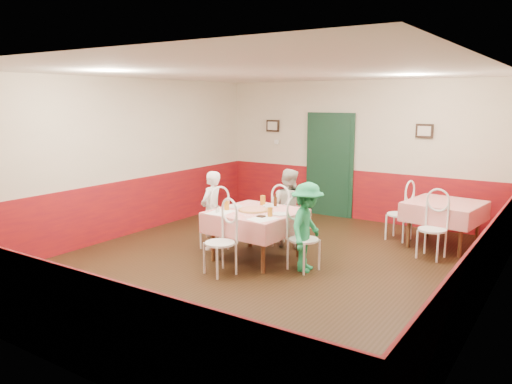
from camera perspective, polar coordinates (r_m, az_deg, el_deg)
The scene contains 39 objects.
floor at distance 7.53m, azimuth 1.08°, elevation -8.25°, with size 7.00×7.00×0.00m, color black.
ceiling at distance 7.14m, azimuth 1.16°, elevation 13.55°, with size 7.00×7.00×0.00m, color white.
back_wall at distance 10.31m, azimuth 11.61°, elevation 4.62°, with size 6.00×0.10×2.80m, color beige.
front_wall at distance 4.69m, azimuth -22.46°, elevation -2.91°, with size 6.00×0.10×2.80m, color beige.
left_wall at distance 9.15m, azimuth -15.00°, elevation 3.75°, with size 0.10×7.00×2.80m, color beige.
right_wall at distance 6.17m, azimuth 25.39°, elevation -0.06°, with size 0.10×7.00×2.80m, color beige.
wainscot_back at distance 10.43m, azimuth 11.40°, elevation -0.31°, with size 6.00×0.03×1.00m, color maroon.
wainscot_front at distance 4.97m, azimuth -21.57°, elevation -13.03°, with size 6.00×0.03×1.00m, color maroon.
wainscot_left at distance 9.29m, azimuth -14.67°, elevation -1.78°, with size 0.03×7.00×1.00m, color maroon.
wainscot_right at distance 6.38m, azimuth 24.61°, elevation -8.01°, with size 0.03×7.00×1.00m, color maroon.
door at distance 10.54m, azimuth 8.41°, elevation 2.93°, with size 0.96×0.06×2.10m, color black.
picture_left at distance 11.13m, azimuth 1.93°, elevation 7.57°, with size 0.32×0.03×0.26m, color black.
picture_right at distance 9.82m, azimuth 18.69°, elevation 6.63°, with size 0.32×0.03×0.26m, color black.
thermostat at distance 11.10m, azimuth 2.36°, elevation 5.75°, with size 0.10×0.03×0.10m, color white.
main_table at distance 7.67m, azimuth 0.00°, elevation -4.96°, with size 1.22×1.22×0.77m, color red.
second_table at distance 8.88m, azimuth 20.65°, elevation -3.50°, with size 1.12×1.12×0.77m, color red.
chair_left at distance 8.17m, azimuth -4.81°, elevation -3.49°, with size 0.42×0.42×0.90m, color white, non-canonical shape.
chair_right at distance 7.20m, azimuth 5.48°, elevation -5.44°, with size 0.42×0.42×0.90m, color white, non-canonical shape.
chair_far at distance 8.33m, azimuth 3.48°, elevation -3.20°, with size 0.42×0.42×0.90m, color white, non-canonical shape.
chair_near at distance 7.01m, azimuth -4.15°, elevation -5.85°, with size 0.42×0.42×0.90m, color white, non-canonical shape.
chair_second_a at distance 9.05m, azimuth 16.05°, elevation -2.49°, with size 0.42×0.42×0.90m, color white, non-canonical shape.
chair_second_b at distance 8.15m, azimuth 19.48°, elevation -4.10°, with size 0.42×0.42×0.90m, color white, non-canonical shape.
pizza at distance 7.57m, azimuth -0.29°, elevation -2.05°, with size 0.44×0.44×0.03m, color #B74723.
plate_left at distance 7.84m, azimuth -2.51°, elevation -1.67°, with size 0.25×0.25×0.01m, color white.
plate_right at distance 7.33m, azimuth 2.78°, elevation -2.54°, with size 0.25×0.25×0.01m, color white.
plate_far at distance 7.90m, azimuth 1.66°, elevation -1.57°, with size 0.25×0.25×0.01m, color white.
glass_a at distance 7.63m, azimuth -3.37°, elevation -1.54°, with size 0.08×0.08×0.14m, color #BF7219.
glass_b at distance 7.19m, azimuth 1.62°, elevation -2.31°, with size 0.07×0.07×0.13m, color #BF7219.
glass_c at distance 7.98m, azimuth 0.77°, elevation -0.95°, with size 0.08×0.08×0.15m, color #BF7219.
beer_bottle at distance 7.83m, azimuth 2.23°, elevation -1.03°, with size 0.05×0.05×0.19m, color #381C0A.
shaker_a at distance 7.51m, azimuth -4.31°, elevation -1.95°, with size 0.04×0.04×0.09m, color silver.
shaker_b at distance 7.45m, azimuth -4.52°, elevation -2.06°, with size 0.04×0.04×0.09m, color silver.
shaker_c at distance 7.54m, azimuth -4.41°, elevation -1.91°, with size 0.04×0.04×0.09m, color #B23319.
menu_left at distance 7.49m, azimuth -4.09°, elevation -2.33°, with size 0.30×0.40×0.00m, color white.
menu_right at distance 7.07m, azimuth 0.80°, elevation -3.08°, with size 0.30×0.40×0.00m, color white.
wallet at distance 7.17m, azimuth 0.59°, elevation -2.80°, with size 0.11×0.09×0.02m, color black.
diner_left at distance 8.16m, azimuth -5.10°, elevation -2.11°, with size 0.47×0.31×1.29m, color gray.
diner_far at distance 8.32m, azimuth 3.68°, elevation -1.78°, with size 0.63×0.49×1.30m, color gray.
diner_right at distance 7.12m, azimuth 5.85°, elevation -4.01°, with size 0.83×0.48×1.28m, color gray.
Camera 1 is at (3.81, -6.03, 2.42)m, focal length 35.00 mm.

